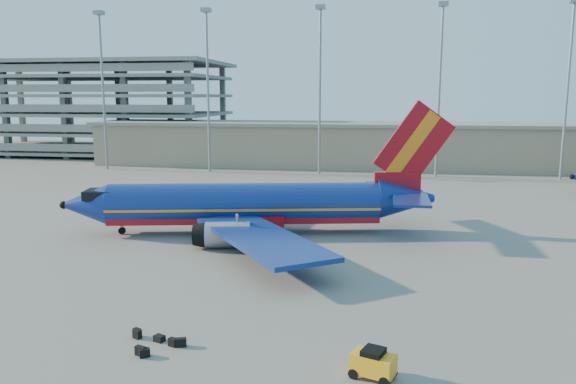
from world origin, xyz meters
name	(u,v)px	position (x,y,z in m)	size (l,w,h in m)	color
ground	(319,240)	(0.00, 0.00, 0.00)	(220.00, 220.00, 0.00)	slate
terminal_building	(404,145)	(10.00, 58.00, 4.32)	(122.00, 16.00, 8.50)	gray
parking_garage	(94,104)	(-62.00, 74.05, 11.73)	(62.00, 32.00, 21.40)	slate
light_mast_row	(379,72)	(5.00, 46.00, 17.55)	(101.60, 1.60, 28.65)	gray
aircraft_main	(254,205)	(-6.72, 1.89, 2.81)	(38.50, 36.66, 13.18)	navy
baggage_tug	(373,363)	(5.51, -25.94, 0.78)	(2.41, 1.92, 1.51)	orange
luggage_pile	(154,342)	(-6.42, -24.33, 0.23)	(3.50, 2.78, 0.51)	black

